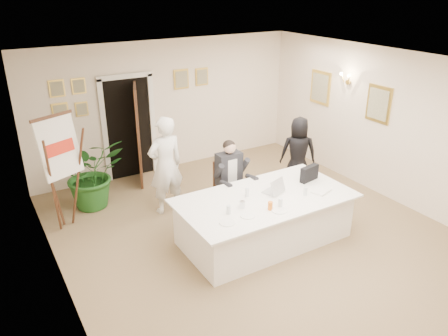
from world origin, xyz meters
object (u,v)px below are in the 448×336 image
paper_stack (321,191)px  oj_glass (270,206)px  steel_jug (242,205)px  standing_woman (298,153)px  conference_table (264,218)px  seated_man (230,178)px  standing_man (166,166)px  laptop_bag (309,173)px  flip_chart (60,179)px  potted_palm (91,173)px  laptop (273,184)px

paper_stack → oj_glass: (-1.05, -0.06, 0.05)m
steel_jug → standing_woman: bearing=32.2°
conference_table → seated_man: size_ratio=1.97×
standing_man → standing_woman: standing_man is taller
laptop_bag → paper_stack: (-0.12, -0.44, -0.12)m
flip_chart → potted_palm: size_ratio=1.49×
potted_palm → oj_glass: bearing=-57.9°
potted_palm → conference_table: bearing=-51.9°
paper_stack → steel_jug: bearing=171.7°
laptop → potted_palm: bearing=112.7°
flip_chart → standing_woman: size_ratio=1.35×
standing_woman → flip_chart: bearing=25.5°
seated_man → oj_glass: bearing=-103.0°
laptop → laptop_bag: size_ratio=0.95×
conference_table → standing_woman: standing_woman is taller
standing_man → flip_chart: bearing=-14.7°
conference_table → laptop: 0.57m
seated_man → potted_palm: 2.57m
potted_palm → laptop_bag: (3.04, -2.47, 0.25)m
oj_glass → steel_jug: size_ratio=1.18×
standing_man → oj_glass: (0.76, -2.06, -0.06)m
standing_woman → laptop_bag: bearing=92.1°
conference_table → potted_palm: bearing=128.1°
paper_stack → standing_woman: bearing=61.5°
conference_table → seated_man: (-0.01, 1.02, 0.31)m
laptop → standing_woman: bearing=19.1°
conference_table → seated_man: seated_man is taller
flip_chart → standing_woman: flip_chart is taller
standing_man → laptop_bag: bearing=137.3°
standing_woman → steel_jug: size_ratio=13.22×
steel_jug → laptop_bag: bearing=8.9°
seated_man → laptop_bag: bearing=-47.7°
standing_man → paper_stack: standing_man is taller
conference_table → potted_palm: potted_palm is taller
laptop → steel_jug: laptop is taller
flip_chart → potted_palm: (0.62, 0.56, -0.25)m
flip_chart → steel_jug: (2.16, -2.14, -0.08)m
standing_woman → paper_stack: size_ratio=4.79×
laptop → oj_glass: 0.62m
laptop → laptop_bag: 0.78m
standing_man → potted_palm: standing_man is taller
flip_chart → standing_woman: (4.42, -0.71, -0.18)m
standing_woman → laptop_bag: (-0.76, -1.19, 0.18)m
standing_woman → paper_stack: standing_woman is taller
flip_chart → oj_glass: size_ratio=15.10×
laptop_bag → standing_man: bearing=130.0°
standing_man → potted_palm: bearing=-43.0°
laptop → steel_jug: (-0.72, -0.20, -0.08)m
laptop_bag → steel_jug: laptop_bag is taller
standing_woman → potted_palm: standing_woman is taller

